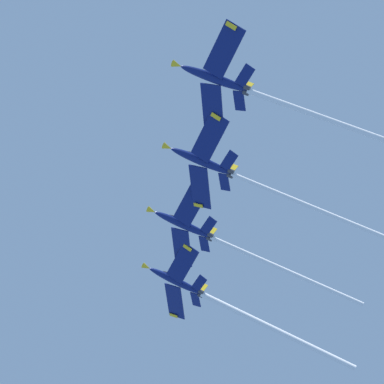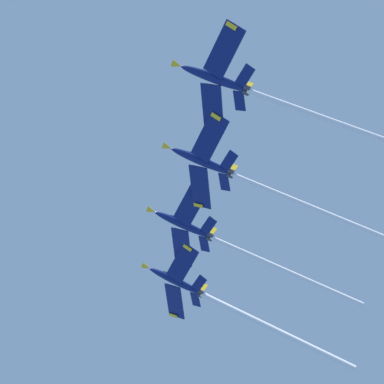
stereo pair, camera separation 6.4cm
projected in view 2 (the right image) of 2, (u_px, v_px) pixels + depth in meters
jet_far_left at (262, 96)px, 109.26m from camera, size 32.56×32.87×21.06m
jet_inner_left at (242, 178)px, 118.05m from camera, size 35.23×35.88×24.72m
jet_centre at (210, 236)px, 128.41m from camera, size 30.13×30.09×19.70m
jet_inner_right at (219, 302)px, 134.77m from camera, size 31.26×31.54×21.94m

